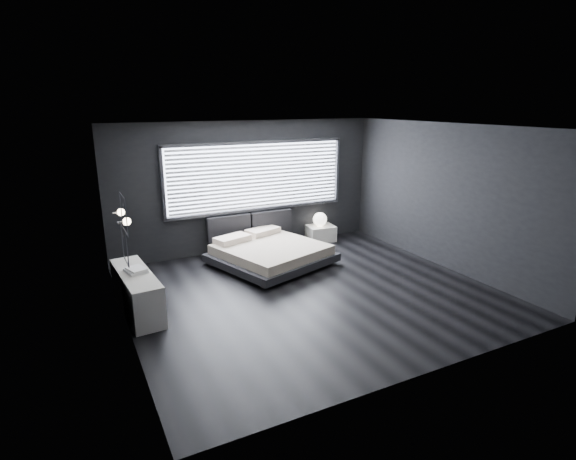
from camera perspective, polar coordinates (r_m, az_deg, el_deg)
name	(u,v)px	position (r m, az deg, el deg)	size (l,w,h in m)	color
room	(311,214)	(7.41, 2.98, 2.10)	(6.04, 6.00, 2.80)	black
window	(258,177)	(9.83, -3.86, 6.79)	(4.14, 0.09, 1.52)	white
headboard	(250,225)	(9.91, -4.81, 0.70)	(1.96, 0.16, 0.52)	black
sconce_near	(127,222)	(6.52, -19.82, 1.02)	(0.18, 0.11, 0.11)	silver
sconce_far	(121,212)	(7.10, -20.47, 2.13)	(0.18, 0.11, 0.11)	silver
wall_art_upper	(124,214)	(5.87, -20.14, 1.92)	(0.01, 0.48, 0.48)	#47474C
wall_art_lower	(125,245)	(6.23, -20.03, -1.78)	(0.01, 0.48, 0.48)	#47474C
bed	(270,252)	(9.08, -2.30, -2.86)	(2.53, 2.47, 0.53)	black
nightstand	(320,233)	(10.64, 4.14, -0.39)	(0.62, 0.52, 0.36)	white
orb_lamp	(320,219)	(10.53, 4.07, 1.37)	(0.32, 0.32, 0.32)	white
dresser	(137,292)	(7.43, -18.63, -7.47)	(0.58, 1.66, 0.65)	white
book_stack	(136,270)	(7.30, -18.74, -4.84)	(0.34, 0.41, 0.07)	white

